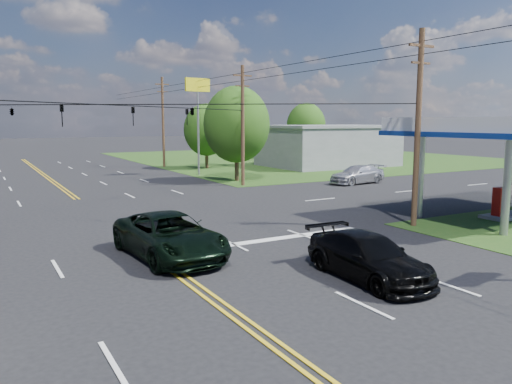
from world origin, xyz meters
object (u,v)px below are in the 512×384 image
pickup_dkgreen (170,236)px  tree_right_b (206,130)px  tree_right_a (237,125)px  suv_black (368,257)px  retail_ne (328,147)px  pole_right_far (163,121)px  tree_far_r (306,126)px  pole_se (418,126)px  pole_ne (243,124)px

pickup_dkgreen → tree_right_b: bearing=60.0°
tree_right_a → suv_black: (-8.70, -26.21, -4.13)m
tree_right_b → retail_ne: bearing=-16.5°
pole_right_far → tree_far_r: pole_right_far is taller
retail_ne → pickup_dkgreen: size_ratio=2.32×
pole_se → suv_black: size_ratio=1.87×
pole_ne → pole_right_far: size_ratio=0.95×
pole_right_far → tree_right_a: 16.03m
pole_se → pole_right_far: (0.00, 37.00, 0.25)m
tree_far_r → tree_right_a: bearing=-138.0°
pole_se → tree_far_r: pole_se is taller
retail_ne → pole_right_far: size_ratio=1.40×
retail_ne → pole_se: size_ratio=1.47×
pole_right_far → tree_right_a: bearing=-86.4°
pole_ne → suv_black: 24.81m
pickup_dkgreen → pole_right_far: bearing=67.3°
tree_far_r → pole_right_far: bearing=-174.6°
tree_far_r → pickup_dkgreen: tree_far_r is taller
pole_se → pickup_dkgreen: bearing=177.7°
pole_ne → tree_far_r: size_ratio=1.25×
pole_ne → tree_right_a: 3.16m
pole_ne → pickup_dkgreen: size_ratio=1.58×
retail_ne → pole_right_far: (-17.00, 8.00, 2.97)m
tree_right_b → tree_far_r: bearing=18.9°
pickup_dkgreen → suv_black: size_ratio=1.18×
tree_right_b → pickup_dkgreen: bearing=-116.2°
retail_ne → pole_ne: size_ratio=1.47×
tree_right_b → pole_se: bearing=-96.1°
tree_right_a → pickup_dkgreen: 24.87m
pole_ne → tree_right_a: size_ratio=1.16×
retail_ne → suv_black: bearing=-125.8°
pole_se → suv_black: (-7.70, -5.21, -4.18)m
pole_ne → pole_right_far: (0.00, 19.00, 0.25)m
tree_far_r → pickup_dkgreen: size_ratio=1.27×
pole_ne → tree_right_b: size_ratio=1.34×
pole_right_far → pole_ne: bearing=-90.0°
pole_se → tree_far_r: 44.30m
tree_far_r → tree_right_b: bearing=-161.1°
pole_se → pickup_dkgreen: size_ratio=1.58×
pole_se → pole_ne: size_ratio=1.00×
retail_ne → pole_ne: 20.43m
tree_right_a → pole_right_far: bearing=93.6°
tree_right_b → suv_black: 39.97m
retail_ne → tree_right_a: tree_right_a is taller
pole_right_far → pickup_dkgreen: bearing=-108.9°
retail_ne → tree_right_a: bearing=-153.4°
pole_ne → tree_right_b: (3.50, 15.00, -0.70)m
pole_se → tree_right_a: (1.00, 21.00, -0.05)m
tree_right_b → suv_black: tree_right_b is taller
tree_right_a → tree_right_b: bearing=78.2°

